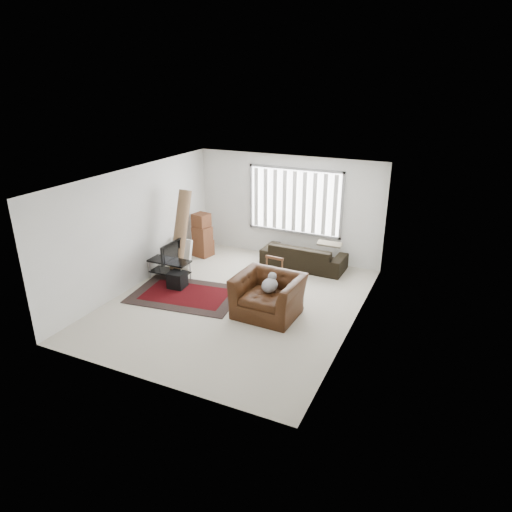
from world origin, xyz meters
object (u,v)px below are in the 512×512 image
(moving_boxes, at_px, (202,236))
(sofa, at_px, (304,252))
(tv_stand, at_px, (170,266))
(side_chair, at_px, (271,275))
(armchair, at_px, (268,293))

(moving_boxes, bearing_deg, sofa, 7.73)
(tv_stand, bearing_deg, sofa, 38.13)
(moving_boxes, height_order, side_chair, moving_boxes)
(tv_stand, distance_m, armchair, 2.85)
(tv_stand, relative_size, armchair, 0.74)
(moving_boxes, xyz_separation_m, armchair, (2.90, -2.26, -0.06))
(side_chair, bearing_deg, tv_stand, -169.71)
(armchair, bearing_deg, tv_stand, 170.36)
(moving_boxes, bearing_deg, side_chair, -28.60)
(tv_stand, xyz_separation_m, armchair, (2.79, -0.58, 0.12))
(sofa, xyz_separation_m, armchair, (0.17, -2.63, 0.08))
(moving_boxes, relative_size, armchair, 0.87)
(tv_stand, bearing_deg, moving_boxes, 93.94)
(tv_stand, height_order, armchair, armchair)
(tv_stand, height_order, sofa, sofa)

